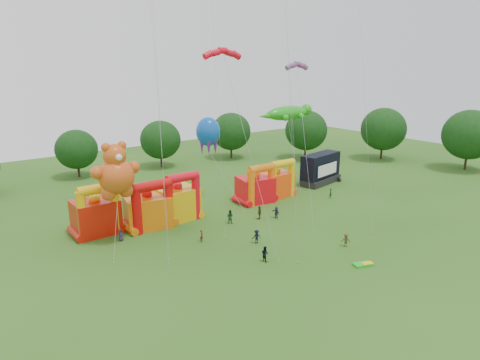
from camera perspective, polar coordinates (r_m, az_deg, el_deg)
ground at (r=44.13m, az=14.74°, el=-13.47°), size 160.00×160.00×0.00m
tree_ring at (r=41.00m, az=13.63°, el=-6.03°), size 123.76×125.86×12.07m
bouncy_castle_0 at (r=56.63m, az=-18.60°, el=-4.36°), size 5.35×4.31×6.80m
bouncy_castle_1 at (r=57.16m, az=-12.08°, el=-3.79°), size 6.55×5.68×6.58m
bouncy_castle_2 at (r=59.25m, az=-8.17°, el=-2.81°), size 5.43×4.45×6.84m
bouncy_castle_3 at (r=66.01m, az=2.18°, el=-0.98°), size 5.93×5.13×6.19m
bouncy_castle_4 at (r=69.12m, az=4.98°, el=-0.26°), size 5.33×4.40×6.21m
stage_trailer at (r=77.60m, az=10.69°, el=1.47°), size 9.02×4.68×5.45m
teddy_bear_kite at (r=50.85m, az=-16.22°, el=-2.45°), size 5.99×7.26×12.35m
gecko_kite at (r=74.56m, az=7.05°, el=4.44°), size 12.42×10.27×13.71m
octopus_kite at (r=66.29m, az=-3.70°, el=4.72°), size 3.77×11.51×12.95m
parafoil_kites at (r=52.51m, az=4.10°, el=5.38°), size 25.90×12.99×32.96m
diamond_kites at (r=49.31m, az=2.73°, el=10.32°), size 26.46×16.98×40.47m
folded_kite_bundle at (r=48.33m, az=16.12°, el=-10.74°), size 2.22×1.61×0.31m
spectator_0 at (r=54.18m, az=-15.60°, el=-7.06°), size 0.79×0.55×1.53m
spectator_1 at (r=52.16m, az=-5.13°, el=-7.42°), size 0.65×0.66×1.53m
spectator_2 at (r=57.65m, az=-1.36°, el=-4.89°), size 1.14×1.18×1.91m
spectator_3 at (r=51.56m, az=2.22°, el=-7.54°), size 1.26×1.00×1.71m
spectator_4 at (r=59.20m, az=2.62°, el=-4.35°), size 1.19×1.01×1.92m
spectator_5 at (r=59.78m, az=4.85°, el=-4.32°), size 0.50×1.54×1.66m
spectator_6 at (r=65.74m, az=3.42°, el=-2.45°), size 0.96×0.86×1.66m
spectator_7 at (r=69.73m, az=12.00°, el=-1.73°), size 0.70×0.68×1.62m
spectator_8 at (r=47.21m, az=3.33°, el=-9.78°), size 0.73×0.90×1.74m
spectator_9 at (r=52.18m, az=13.93°, el=-7.79°), size 1.14×1.15×1.59m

